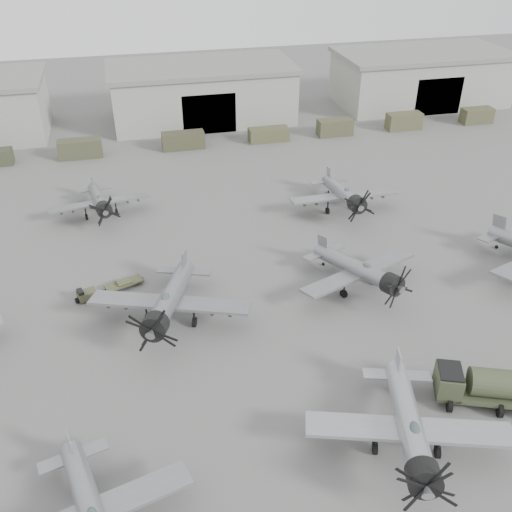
{
  "coord_description": "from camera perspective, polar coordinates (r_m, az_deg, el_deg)",
  "views": [
    {
      "loc": [
        -12.57,
        -28.09,
        31.04
      ],
      "look_at": [
        -2.19,
        15.52,
        2.5
      ],
      "focal_mm": 40.0,
      "sensor_mm": 36.0,
      "label": 1
    }
  ],
  "objects": [
    {
      "name": "aircraft_near_1",
      "position": [
        38.87,
        15.24,
        -16.46
      ],
      "size": [
        13.36,
        12.03,
        5.35
      ],
      "rotation": [
        0.0,
        0.0,
        -0.31
      ],
      "color": "#9FA1A8",
      "rests_on": "ground"
    },
    {
      "name": "hangar_center",
      "position": [
        94.75,
        -5.43,
        16.0
      ],
      "size": [
        29.0,
        14.8,
        8.7
      ],
      "color": "#9F9E95",
      "rests_on": "ground"
    },
    {
      "name": "fuel_tanker",
      "position": [
        44.55,
        22.25,
        -11.83
      ],
      "size": [
        7.9,
        5.04,
        2.9
      ],
      "rotation": [
        0.0,
        0.0,
        -0.37
      ],
      "color": "#383F29",
      "rests_on": "ground"
    },
    {
      "name": "tug_trailer",
      "position": [
        53.99,
        -15.21,
        -3.33
      ],
      "size": [
        6.1,
        3.11,
        1.22
      ],
      "rotation": [
        0.0,
        0.0,
        0.34
      ],
      "color": "#43442C",
      "rests_on": "ground"
    },
    {
      "name": "aircraft_far_0",
      "position": [
        66.28,
        -15.36,
        5.31
      ],
      "size": [
        11.27,
        10.15,
        4.48
      ],
      "rotation": [
        0.0,
        0.0,
        0.16
      ],
      "color": "gray",
      "rests_on": "ground"
    },
    {
      "name": "aircraft_mid_2",
      "position": [
        52.43,
        10.53,
        -1.47
      ],
      "size": [
        12.14,
        10.96,
        4.9
      ],
      "rotation": [
        0.0,
        0.0,
        0.36
      ],
      "color": "gray",
      "rests_on": "ground"
    },
    {
      "name": "support_truck_6",
      "position": [
        93.62,
        14.57,
        12.92
      ],
      "size": [
        5.41,
        2.2,
        2.52
      ],
      "primitive_type": "cube",
      "color": "#49472F",
      "rests_on": "ground"
    },
    {
      "name": "support_truck_5",
      "position": [
        89.1,
        7.89,
        12.63
      ],
      "size": [
        5.28,
        2.2,
        2.43
      ],
      "primitive_type": "cube",
      "color": "#42432B",
      "rests_on": "ground"
    },
    {
      "name": "support_truck_4",
      "position": [
        86.14,
        1.26,
        12.06
      ],
      "size": [
        5.89,
        2.2,
        1.97
      ],
      "primitive_type": "cube",
      "color": "#47482F",
      "rests_on": "ground"
    },
    {
      "name": "aircraft_far_1",
      "position": [
        65.65,
        8.86,
        6.07
      ],
      "size": [
        12.29,
        11.06,
        4.94
      ],
      "rotation": [
        0.0,
        0.0,
        -0.01
      ],
      "color": "gray",
      "rests_on": "ground"
    },
    {
      "name": "support_truck_3",
      "position": [
        83.97,
        -7.29,
        11.4
      ],
      "size": [
        6.04,
        2.2,
        2.37
      ],
      "primitive_type": "cube",
      "color": "#3C3B27",
      "rests_on": "ground"
    },
    {
      "name": "hangar_right",
      "position": [
        106.67,
        16.12,
        16.81
      ],
      "size": [
        29.0,
        14.8,
        8.7
      ],
      "color": "#9F9E95",
      "rests_on": "ground"
    },
    {
      "name": "aircraft_mid_1",
      "position": [
        47.92,
        -8.76,
        -4.55
      ],
      "size": [
        13.5,
        12.17,
        5.44
      ],
      "rotation": [
        0.0,
        0.0,
        -0.35
      ],
      "color": "gray",
      "rests_on": "ground"
    },
    {
      "name": "support_truck_7",
      "position": [
        99.97,
        21.21,
        12.97
      ],
      "size": [
        4.98,
        2.2,
        2.36
      ],
      "primitive_type": "cube",
      "color": "#45452D",
      "rests_on": "ground"
    },
    {
      "name": "ground",
      "position": [
        43.71,
        7.73,
        -13.15
      ],
      "size": [
        220.0,
        220.0,
        0.0
      ],
      "primitive_type": "plane",
      "color": "#565754",
      "rests_on": "ground"
    },
    {
      "name": "support_truck_2",
      "position": [
        83.82,
        -17.18,
        10.23
      ],
      "size": [
        5.87,
        2.2,
        2.54
      ],
      "primitive_type": "cube",
      "color": "#3C3F29",
      "rests_on": "ground"
    }
  ]
}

